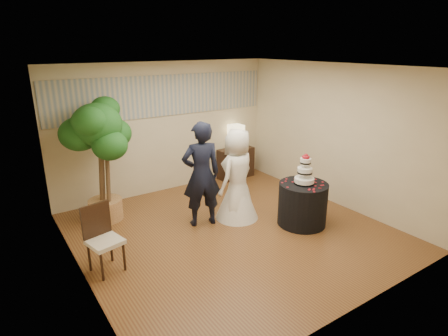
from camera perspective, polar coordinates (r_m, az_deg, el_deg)
floor at (r=6.66m, az=1.22°, el=-9.67°), size 5.00×5.00×0.00m
ceiling at (r=5.89m, az=1.41°, el=15.14°), size 5.00×5.00×0.00m
wall_back at (r=8.24m, az=-8.80°, el=6.02°), size 5.00×0.06×2.80m
wall_front at (r=4.45m, az=20.26°, el=-5.73°), size 5.00×0.06×2.80m
wall_left at (r=5.18m, az=-21.95°, el=-2.54°), size 0.06×5.00×2.80m
wall_right at (r=7.80m, az=16.57°, el=4.78°), size 0.06×5.00×2.80m
mural_border at (r=8.10m, az=-8.98°, el=10.84°), size 4.90×0.02×0.85m
groom at (r=6.59m, az=-3.47°, el=-0.99°), size 0.78×0.61×1.90m
bride at (r=6.85m, az=2.04°, el=-1.02°), size 1.06×1.05×1.71m
cake_table at (r=6.92m, az=11.87°, el=-5.38°), size 1.13×1.13×0.78m
wedding_cake at (r=6.68m, az=12.24°, el=-0.13°), size 0.36×0.36×0.55m
console at (r=9.15m, az=1.79°, el=0.77°), size 0.90×0.45×0.73m
table_lamp at (r=8.97m, az=1.83°, el=4.77°), size 0.30×0.30×0.58m
ficus_tree at (r=7.04m, az=-18.27°, el=1.06°), size 1.55×1.55×2.30m
side_chair at (r=5.65m, az=-17.70°, el=-10.40°), size 0.55×0.56×0.99m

